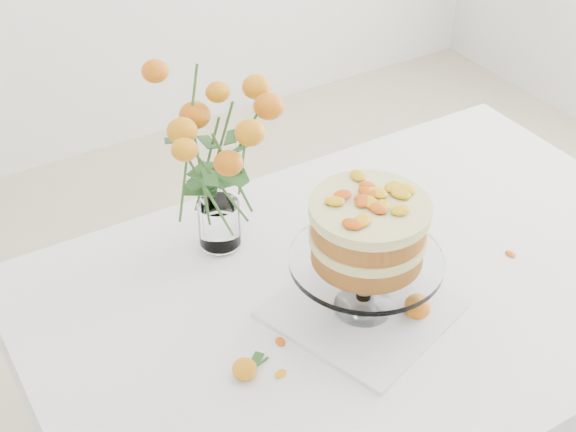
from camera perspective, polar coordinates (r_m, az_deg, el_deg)
name	(u,v)px	position (r m, az deg, el deg)	size (l,w,h in m)	color
table	(373,310)	(1.73, 6.09, -6.64)	(1.43, 0.93, 0.76)	tan
napkin	(362,309)	(1.60, 5.31, -6.61)	(0.31, 0.31, 0.01)	white
cake_stand	(368,237)	(1.49, 5.70, -1.50)	(0.29, 0.29, 0.26)	white
rose_vase	(214,142)	(1.61, -5.29, 5.28)	(0.36, 0.36, 0.45)	white
loose_rose_near	(245,369)	(1.47, -3.10, -10.81)	(0.08, 0.05, 0.04)	orange
loose_rose_far	(417,308)	(1.60, 9.19, -6.45)	(0.09, 0.05, 0.04)	#C54609
stray_petal_a	(356,331)	(1.56, 4.85, -8.15)	(0.03, 0.02, 0.00)	#E6A40E
stray_petal_b	(410,325)	(1.59, 8.67, -7.65)	(0.03, 0.02, 0.00)	#E6A40E
stray_petal_c	(439,330)	(1.59, 10.71, -7.96)	(0.03, 0.02, 0.00)	#E6A40E
stray_petal_d	(280,342)	(1.54, -0.56, -8.94)	(0.03, 0.02, 0.00)	#E6A40E
stray_petal_e	(281,374)	(1.48, -0.52, -11.17)	(0.03, 0.02, 0.00)	#E6A40E
stray_petal_f	(511,254)	(1.80, 15.55, -2.62)	(0.03, 0.02, 0.00)	#E6A40E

